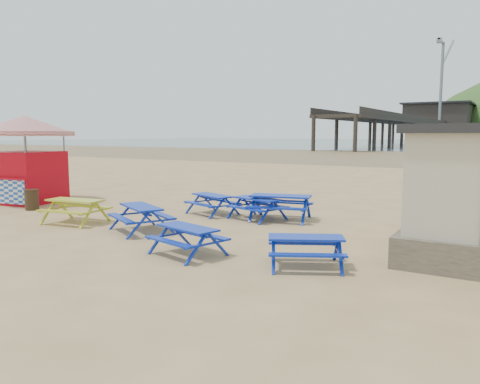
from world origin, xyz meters
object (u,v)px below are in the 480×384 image
Objects in this scene: picnic_table_blue_a at (212,204)px; litter_bin at (32,200)px; picnic_table_blue_b at (257,209)px; ice_cream_kiosk at (26,148)px; picnic_table_yellow at (75,211)px.

litter_bin reaches higher than picnic_table_blue_a.
litter_bin reaches higher than picnic_table_blue_b.
picnic_table_yellow is at bearing -31.09° from ice_cream_kiosk.
ice_cream_kiosk reaches higher than picnic_table_yellow.
picnic_table_blue_b is at bearing 17.70° from litter_bin.
ice_cream_kiosk is at bearing -150.12° from picnic_table_blue_a.
litter_bin is at bearing -137.34° from picnic_table_blue_a.
picnic_table_blue_b is 6.09m from picnic_table_yellow.
picnic_table_blue_a is 2.62× the size of litter_bin.
picnic_table_blue_a is 1.01× the size of picnic_table_yellow.
picnic_table_blue_b is 1.01× the size of picnic_table_yellow.
picnic_table_blue_a is at bearing 22.72° from litter_bin.
picnic_table_yellow reaches higher than picnic_table_blue_b.
picnic_table_blue_b is at bearing 18.39° from picnic_table_blue_a.
picnic_table_blue_b is (1.90, -0.05, 0.01)m from picnic_table_blue_a.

